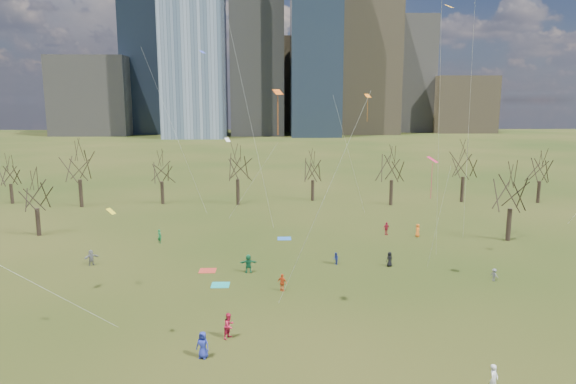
{
  "coord_description": "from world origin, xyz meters",
  "views": [
    {
      "loc": [
        -1.61,
        -39.38,
        16.22
      ],
      "look_at": [
        0.0,
        12.0,
        7.0
      ],
      "focal_mm": 32.0,
      "sensor_mm": 36.0,
      "label": 1
    }
  ],
  "objects_px": {
    "blanket_crimson": "(208,271)",
    "person_4": "(282,283)",
    "person_1": "(494,380)",
    "person_0": "(203,345)",
    "person_2": "(229,326)",
    "blanket_teal": "(220,285)",
    "blanket_navy": "(284,238)"
  },
  "relations": [
    {
      "from": "blanket_teal",
      "to": "blanket_navy",
      "type": "height_order",
      "value": "same"
    },
    {
      "from": "person_1",
      "to": "person_4",
      "type": "bearing_deg",
      "value": 80.2
    },
    {
      "from": "blanket_navy",
      "to": "person_2",
      "type": "height_order",
      "value": "person_2"
    },
    {
      "from": "person_2",
      "to": "person_4",
      "type": "relative_size",
      "value": 1.19
    },
    {
      "from": "person_0",
      "to": "person_2",
      "type": "relative_size",
      "value": 0.97
    },
    {
      "from": "person_0",
      "to": "person_1",
      "type": "height_order",
      "value": "person_1"
    },
    {
      "from": "blanket_crimson",
      "to": "person_4",
      "type": "bearing_deg",
      "value": -38.08
    },
    {
      "from": "blanket_crimson",
      "to": "person_4",
      "type": "relative_size",
      "value": 1.04
    },
    {
      "from": "person_0",
      "to": "person_2",
      "type": "height_order",
      "value": "person_2"
    },
    {
      "from": "person_0",
      "to": "person_1",
      "type": "distance_m",
      "value": 17.39
    },
    {
      "from": "person_0",
      "to": "blanket_navy",
      "type": "bearing_deg",
      "value": 95.78
    },
    {
      "from": "blanket_navy",
      "to": "person_0",
      "type": "height_order",
      "value": "person_0"
    },
    {
      "from": "person_0",
      "to": "person_2",
      "type": "bearing_deg",
      "value": 79.25
    },
    {
      "from": "person_0",
      "to": "person_4",
      "type": "bearing_deg",
      "value": 82.64
    },
    {
      "from": "person_0",
      "to": "person_1",
      "type": "xyz_separation_m",
      "value": [
        16.76,
        -4.64,
        0.01
      ]
    },
    {
      "from": "blanket_navy",
      "to": "person_0",
      "type": "bearing_deg",
      "value": -101.68
    },
    {
      "from": "blanket_crimson",
      "to": "person_4",
      "type": "height_order",
      "value": "person_4"
    },
    {
      "from": "blanket_crimson",
      "to": "blanket_navy",
      "type": "bearing_deg",
      "value": 56.08
    },
    {
      "from": "blanket_teal",
      "to": "person_0",
      "type": "xyz_separation_m",
      "value": [
        0.19,
        -13.09,
        0.87
      ]
    },
    {
      "from": "person_0",
      "to": "person_1",
      "type": "relative_size",
      "value": 0.99
    },
    {
      "from": "blanket_navy",
      "to": "person_2",
      "type": "relative_size",
      "value": 0.88
    },
    {
      "from": "person_1",
      "to": "person_4",
      "type": "distance_m",
      "value": 19.77
    },
    {
      "from": "blanket_teal",
      "to": "person_4",
      "type": "height_order",
      "value": "person_4"
    },
    {
      "from": "person_1",
      "to": "person_2",
      "type": "bearing_deg",
      "value": 109.1
    },
    {
      "from": "blanket_crimson",
      "to": "person_2",
      "type": "height_order",
      "value": "person_2"
    },
    {
      "from": "blanket_navy",
      "to": "person_0",
      "type": "xyz_separation_m",
      "value": [
        -5.88,
        -28.47,
        0.87
      ]
    },
    {
      "from": "blanket_teal",
      "to": "person_2",
      "type": "bearing_deg",
      "value": -81.01
    },
    {
      "from": "person_4",
      "to": "person_2",
      "type": "bearing_deg",
      "value": 97.84
    },
    {
      "from": "person_0",
      "to": "person_4",
      "type": "height_order",
      "value": "person_0"
    },
    {
      "from": "blanket_crimson",
      "to": "person_4",
      "type": "xyz_separation_m",
      "value": [
        7.11,
        -5.57,
        0.75
      ]
    },
    {
      "from": "blanket_teal",
      "to": "person_4",
      "type": "distance_m",
      "value": 5.77
    },
    {
      "from": "person_1",
      "to": "blanket_crimson",
      "type": "bearing_deg",
      "value": 85.35
    }
  ]
}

